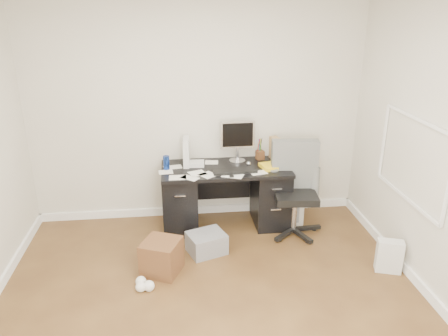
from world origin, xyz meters
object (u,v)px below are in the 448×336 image
(pc_tower, at_px, (291,200))
(desk, at_px, (226,194))
(keyboard, at_px, (235,171))
(wicker_basket, at_px, (162,257))
(lcd_monitor, at_px, (237,141))
(office_chair, at_px, (296,190))

(pc_tower, bearing_deg, desk, -173.50)
(keyboard, relative_size, pc_tower, 0.99)
(keyboard, bearing_deg, wicker_basket, -142.03)
(desk, distance_m, pc_tower, 0.84)
(desk, distance_m, lcd_monitor, 0.66)
(wicker_basket, bearing_deg, desk, 50.82)
(keyboard, bearing_deg, pc_tower, 11.34)
(office_chair, bearing_deg, wicker_basket, -151.90)
(office_chair, height_order, pc_tower, office_chair)
(pc_tower, bearing_deg, wicker_basket, -144.85)
(desk, bearing_deg, keyboard, -62.94)
(lcd_monitor, distance_m, wicker_basket, 1.67)
(office_chair, bearing_deg, keyboard, 174.37)
(desk, xyz_separation_m, keyboard, (0.08, -0.16, 0.36))
(desk, distance_m, keyboard, 0.41)
(keyboard, bearing_deg, lcd_monitor, 72.72)
(lcd_monitor, bearing_deg, wicker_basket, -131.47)
(keyboard, relative_size, office_chair, 0.46)
(lcd_monitor, bearing_deg, pc_tower, -13.36)
(lcd_monitor, height_order, wicker_basket, lcd_monitor)
(wicker_basket, bearing_deg, pc_tower, 31.68)
(desk, xyz_separation_m, wicker_basket, (-0.76, -0.93, -0.22))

